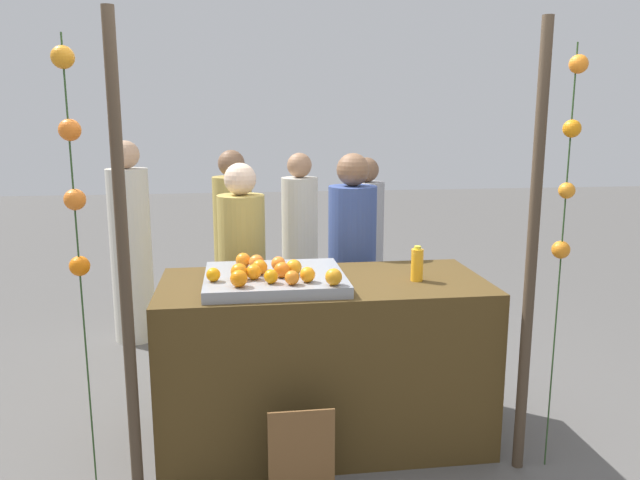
{
  "coord_description": "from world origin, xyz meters",
  "views": [
    {
      "loc": [
        -0.46,
        -3.26,
        1.82
      ],
      "look_at": [
        0.0,
        0.15,
        1.14
      ],
      "focal_mm": 34.5,
      "sensor_mm": 36.0,
      "label": 1
    }
  ],
  "objects_px": {
    "juice_bottle": "(417,265)",
    "vendor_left": "(243,287)",
    "orange_1": "(243,260)",
    "chalkboard_sign": "(301,458)",
    "stall_counter": "(324,360)",
    "vendor_right": "(352,280)",
    "orange_0": "(254,272)"
  },
  "relations": [
    {
      "from": "juice_bottle",
      "to": "vendor_left",
      "type": "distance_m",
      "value": 1.27
    },
    {
      "from": "stall_counter",
      "to": "orange_1",
      "type": "distance_m",
      "value": 0.73
    },
    {
      "from": "juice_bottle",
      "to": "vendor_left",
      "type": "bearing_deg",
      "value": 140.53
    },
    {
      "from": "stall_counter",
      "to": "juice_bottle",
      "type": "xyz_separation_m",
      "value": [
        0.51,
        -0.07,
        0.56
      ]
    },
    {
      "from": "stall_counter",
      "to": "chalkboard_sign",
      "type": "height_order",
      "value": "stall_counter"
    },
    {
      "from": "orange_0",
      "to": "juice_bottle",
      "type": "height_order",
      "value": "juice_bottle"
    },
    {
      "from": "orange_0",
      "to": "orange_1",
      "type": "xyz_separation_m",
      "value": [
        -0.05,
        0.27,
        0.0
      ]
    },
    {
      "from": "stall_counter",
      "to": "juice_bottle",
      "type": "height_order",
      "value": "juice_bottle"
    },
    {
      "from": "vendor_left",
      "to": "orange_0",
      "type": "bearing_deg",
      "value": -86.46
    },
    {
      "from": "chalkboard_sign",
      "to": "vendor_left",
      "type": "xyz_separation_m",
      "value": [
        -0.25,
        1.33,
        0.48
      ]
    },
    {
      "from": "chalkboard_sign",
      "to": "vendor_right",
      "type": "distance_m",
      "value": 1.49
    },
    {
      "from": "orange_1",
      "to": "juice_bottle",
      "type": "distance_m",
      "value": 0.97
    },
    {
      "from": "orange_0",
      "to": "vendor_right",
      "type": "relative_size",
      "value": 0.05
    },
    {
      "from": "stall_counter",
      "to": "orange_0",
      "type": "relative_size",
      "value": 22.54
    },
    {
      "from": "orange_0",
      "to": "orange_1",
      "type": "bearing_deg",
      "value": 100.74
    },
    {
      "from": "orange_1",
      "to": "juice_bottle",
      "type": "xyz_separation_m",
      "value": [
        0.95,
        -0.19,
        -0.01
      ]
    },
    {
      "from": "orange_0",
      "to": "vendor_left",
      "type": "xyz_separation_m",
      "value": [
        -0.05,
        0.86,
        -0.32
      ]
    },
    {
      "from": "chalkboard_sign",
      "to": "vendor_right",
      "type": "xyz_separation_m",
      "value": [
        0.48,
        1.31,
        0.51
      ]
    },
    {
      "from": "orange_1",
      "to": "chalkboard_sign",
      "type": "distance_m",
      "value": 1.12
    },
    {
      "from": "vendor_left",
      "to": "vendor_right",
      "type": "bearing_deg",
      "value": -1.65
    },
    {
      "from": "juice_bottle",
      "to": "chalkboard_sign",
      "type": "height_order",
      "value": "juice_bottle"
    },
    {
      "from": "chalkboard_sign",
      "to": "juice_bottle",
      "type": "bearing_deg",
      "value": 37.94
    },
    {
      "from": "stall_counter",
      "to": "vendor_right",
      "type": "bearing_deg",
      "value": 67.24
    },
    {
      "from": "orange_0",
      "to": "chalkboard_sign",
      "type": "height_order",
      "value": "orange_0"
    },
    {
      "from": "stall_counter",
      "to": "orange_0",
      "type": "height_order",
      "value": "orange_0"
    },
    {
      "from": "stall_counter",
      "to": "orange_0",
      "type": "xyz_separation_m",
      "value": [
        -0.39,
        -0.15,
        0.57
      ]
    },
    {
      "from": "orange_1",
      "to": "chalkboard_sign",
      "type": "relative_size",
      "value": 0.17
    },
    {
      "from": "orange_1",
      "to": "stall_counter",
      "type": "bearing_deg",
      "value": -15.44
    },
    {
      "from": "juice_bottle",
      "to": "chalkboard_sign",
      "type": "relative_size",
      "value": 0.4
    },
    {
      "from": "juice_bottle",
      "to": "stall_counter",
      "type": "bearing_deg",
      "value": 172.25
    },
    {
      "from": "stall_counter",
      "to": "orange_1",
      "type": "height_order",
      "value": "orange_1"
    },
    {
      "from": "orange_1",
      "to": "vendor_left",
      "type": "distance_m",
      "value": 0.67
    }
  ]
}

